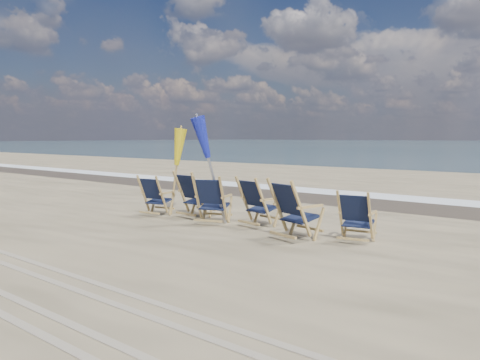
{
  "coord_description": "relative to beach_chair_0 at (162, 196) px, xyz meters",
  "views": [
    {
      "loc": [
        6.17,
        -5.48,
        1.81
      ],
      "look_at": [
        0.0,
        2.2,
        0.9
      ],
      "focal_mm": 35.0,
      "sensor_mm": 36.0,
      "label": 1
    }
  ],
  "objects": [
    {
      "name": "surf_foam",
      "position": [
        1.75,
        6.74,
        -0.47
      ],
      "size": [
        200.0,
        1.4,
        0.01
      ],
      "primitive_type": "cube",
      "color": "silver",
      "rests_on": "ground"
    },
    {
      "name": "beach_chair_2",
      "position": [
        1.74,
        0.11,
        0.04
      ],
      "size": [
        0.88,
        0.93,
        1.03
      ],
      "primitive_type": null,
      "rotation": [
        0.0,
        0.0,
        3.5
      ],
      "color": "black",
      "rests_on": "ground"
    },
    {
      "name": "tire_tracks",
      "position": [
        1.75,
        -4.36,
        -0.47
      ],
      "size": [
        80.0,
        1.3,
        0.01
      ],
      "primitive_type": null,
      "color": "gray",
      "rests_on": "ground"
    },
    {
      "name": "umbrella_blue",
      "position": [
        1.48,
        0.09,
        1.26
      ],
      "size": [
        0.3,
        0.3,
        2.27
      ],
      "color": "#A5A5AD",
      "rests_on": "ground"
    },
    {
      "name": "beach_chair_1",
      "position": [
        0.86,
        0.31,
        0.06
      ],
      "size": [
        0.72,
        0.8,
        1.06
      ],
      "primitive_type": null,
      "rotation": [
        0.0,
        0.0,
        3.09
      ],
      "color": "black",
      "rests_on": "ground"
    },
    {
      "name": "umbrella_yellow",
      "position": [
        -0.06,
        0.48,
        1.01
      ],
      "size": [
        0.3,
        0.3,
        1.99
      ],
      "color": "tan",
      "rests_on": "ground"
    },
    {
      "name": "beach_chair_4",
      "position": [
        3.83,
        -0.3,
        0.07
      ],
      "size": [
        0.88,
        0.94,
        1.09
      ],
      "primitive_type": null,
      "rotation": [
        0.0,
        0.0,
        2.88
      ],
      "color": "black",
      "rests_on": "ground"
    },
    {
      "name": "beach_chair_5",
      "position": [
        4.78,
        0.34,
        -0.02
      ],
      "size": [
        0.69,
        0.75,
        0.91
      ],
      "primitive_type": null,
      "rotation": [
        0.0,
        0.0,
        3.31
      ],
      "color": "black",
      "rests_on": "ground"
    },
    {
      "name": "wet_sand_strip",
      "position": [
        1.75,
        5.24,
        -0.47
      ],
      "size": [
        200.0,
        2.6,
        0.0
      ],
      "primitive_type": "cube",
      "color": "#42362A",
      "rests_on": "ground"
    },
    {
      "name": "beach_chair_0",
      "position": [
        0.0,
        0.0,
        0.0
      ],
      "size": [
        0.72,
        0.78,
        0.95
      ],
      "primitive_type": null,
      "rotation": [
        0.0,
        0.0,
        3.33
      ],
      "color": "black",
      "rests_on": "ground"
    },
    {
      "name": "beach_chair_3",
      "position": [
        2.6,
        0.31,
        0.04
      ],
      "size": [
        0.78,
        0.84,
        1.03
      ],
      "primitive_type": null,
      "rotation": [
        0.0,
        0.0,
        2.97
      ],
      "color": "black",
      "rests_on": "ground"
    }
  ]
}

